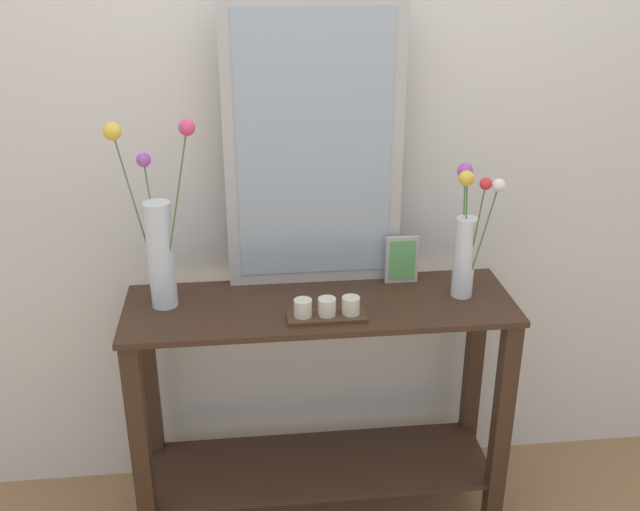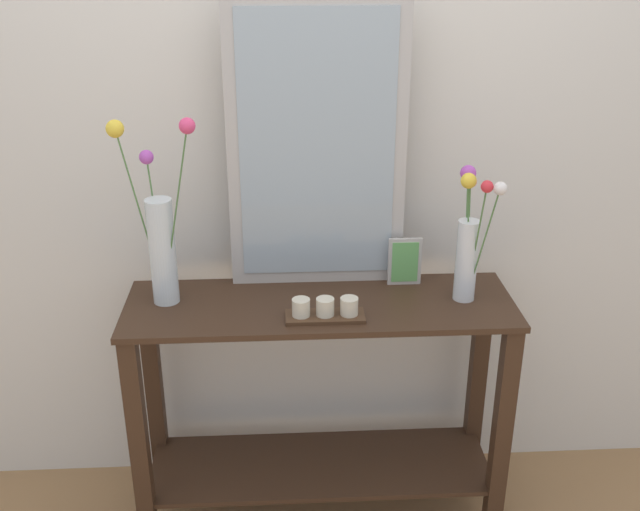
% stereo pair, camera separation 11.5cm
% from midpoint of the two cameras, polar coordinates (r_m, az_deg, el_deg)
% --- Properties ---
extents(ground_plane, '(7.00, 6.00, 0.02)m').
position_cam_midpoint_polar(ground_plane, '(2.89, -1.21, -19.03)').
color(ground_plane, '#997047').
extents(wall_back, '(6.40, 0.08, 2.70)m').
position_cam_midpoint_polar(wall_back, '(2.52, -2.14, 9.90)').
color(wall_back, silver).
rests_on(wall_back, ground).
extents(console_table, '(1.25, 0.40, 0.85)m').
position_cam_midpoint_polar(console_table, '(2.57, -1.30, -10.49)').
color(console_table, '#382316').
rests_on(console_table, ground).
extents(mirror_leaning, '(0.57, 0.03, 0.94)m').
position_cam_midpoint_polar(mirror_leaning, '(2.38, -1.90, 8.28)').
color(mirror_leaning, '#B7B2AD').
rests_on(mirror_leaning, console_table).
extents(tall_vase_left, '(0.27, 0.15, 0.61)m').
position_cam_midpoint_polar(tall_vase_left, '(2.35, -13.64, 1.09)').
color(tall_vase_left, silver).
rests_on(tall_vase_left, console_table).
extents(vase_right, '(0.12, 0.19, 0.43)m').
position_cam_midpoint_polar(vase_right, '(2.39, 9.82, 1.27)').
color(vase_right, silver).
rests_on(vase_right, console_table).
extents(candle_tray, '(0.24, 0.09, 0.07)m').
position_cam_midpoint_polar(candle_tray, '(2.29, -0.91, -4.21)').
color(candle_tray, '#472D1C').
rests_on(candle_tray, console_table).
extents(picture_frame_small, '(0.11, 0.01, 0.17)m').
position_cam_midpoint_polar(picture_frame_small, '(2.51, 4.99, -0.34)').
color(picture_frame_small, '#B7B2AD').
rests_on(picture_frame_small, console_table).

